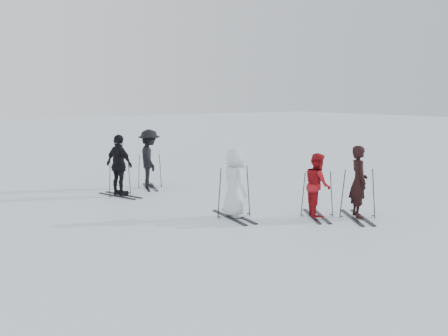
{
  "coord_description": "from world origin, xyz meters",
  "views": [
    {
      "loc": [
        -7.93,
        -9.98,
        2.96
      ],
      "look_at": [
        0.0,
        1.0,
        1.0
      ],
      "focal_mm": 40.0,
      "sensor_mm": 36.0,
      "label": 1
    }
  ],
  "objects_px": {
    "skier_red": "(318,186)",
    "skier_near_dark": "(359,183)",
    "skier_grey": "(234,184)",
    "skier_uphill_far": "(149,159)",
    "skier_uphill_left": "(119,166)"
  },
  "relations": [
    {
      "from": "skier_near_dark",
      "to": "skier_grey",
      "type": "bearing_deg",
      "value": 85.49
    },
    {
      "from": "skier_grey",
      "to": "skier_uphill_far",
      "type": "relative_size",
      "value": 0.9
    },
    {
      "from": "skier_near_dark",
      "to": "skier_grey",
      "type": "relative_size",
      "value": 1.04
    },
    {
      "from": "skier_uphill_left",
      "to": "skier_uphill_far",
      "type": "xyz_separation_m",
      "value": [
        1.36,
        0.71,
        0.03
      ]
    },
    {
      "from": "skier_near_dark",
      "to": "skier_grey",
      "type": "height_order",
      "value": "skier_near_dark"
    },
    {
      "from": "skier_grey",
      "to": "skier_red",
      "type": "bearing_deg",
      "value": -114.33
    },
    {
      "from": "skier_near_dark",
      "to": "skier_red",
      "type": "distance_m",
      "value": 0.98
    },
    {
      "from": "skier_uphill_far",
      "to": "skier_uphill_left",
      "type": "bearing_deg",
      "value": 137.81
    },
    {
      "from": "skier_uphill_far",
      "to": "skier_grey",
      "type": "bearing_deg",
      "value": -162.06
    },
    {
      "from": "skier_red",
      "to": "skier_near_dark",
      "type": "bearing_deg",
      "value": -102.56
    },
    {
      "from": "skier_grey",
      "to": "skier_uphill_far",
      "type": "xyz_separation_m",
      "value": [
        0.2,
        4.82,
        0.09
      ]
    },
    {
      "from": "skier_red",
      "to": "skier_grey",
      "type": "relative_size",
      "value": 0.92
    },
    {
      "from": "skier_grey",
      "to": "skier_uphill_left",
      "type": "relative_size",
      "value": 0.93
    },
    {
      "from": "skier_near_dark",
      "to": "skier_uphill_left",
      "type": "xyz_separation_m",
      "value": [
        -3.56,
        5.95,
        0.03
      ]
    },
    {
      "from": "skier_grey",
      "to": "skier_uphill_far",
      "type": "height_order",
      "value": "skier_uphill_far"
    }
  ]
}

